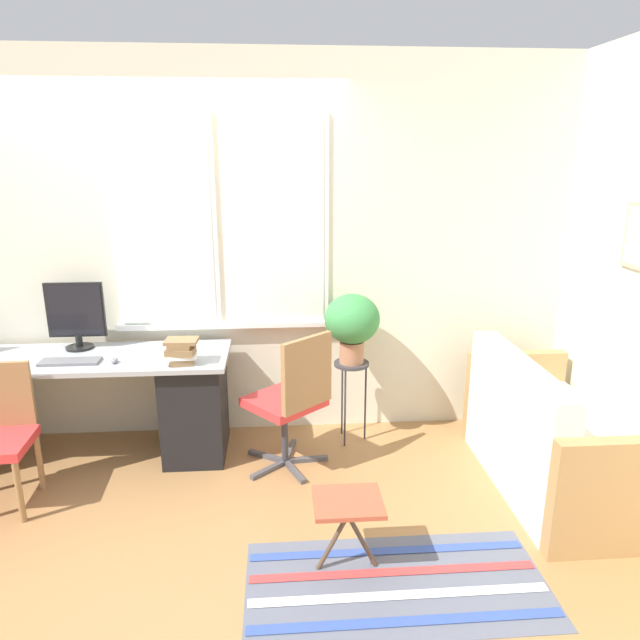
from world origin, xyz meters
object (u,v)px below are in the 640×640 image
couch_loveseat (549,442)px  plant_stand (351,372)px  keyboard (70,362)px  book_stack (181,351)px  office_chair_swivel (292,399)px  mouse (115,360)px  potted_plant (352,322)px  monitor (76,315)px  folding_stool (348,508)px

couch_loveseat → plant_stand: size_ratio=2.33×
couch_loveseat → keyboard: bearing=81.0°
book_stack → office_chair_swivel: size_ratio=0.24×
mouse → potted_plant: bearing=8.8°
keyboard → mouse: bearing=-4.8°
book_stack → couch_loveseat: size_ratio=0.16×
keyboard → couch_loveseat: size_ratio=0.27×
monitor → keyboard: bearing=-83.9°
keyboard → couch_loveseat: bearing=-9.0°
book_stack → potted_plant: bearing=14.4°
folding_stool → monitor: bearing=139.8°
couch_loveseat → potted_plant: size_ratio=2.83×
potted_plant → keyboard: bearing=-173.3°
mouse → book_stack: book_stack is taller
monitor → couch_loveseat: (3.04, -0.77, -0.67)m
book_stack → office_chair_swivel: bearing=-6.0°
mouse → office_chair_swivel: size_ratio=0.07×
mouse → potted_plant: size_ratio=0.14×
couch_loveseat → plant_stand: (-1.15, 0.69, 0.23)m
folding_stool → keyboard: bearing=145.6°
couch_loveseat → potted_plant: 1.48m
office_chair_swivel → plant_stand: (0.43, 0.36, 0.03)m
book_stack → folding_stool: size_ratio=0.58×
potted_plant → plant_stand: bearing=90.0°
monitor → mouse: monitor is taller
mouse → folding_stool: bearing=-39.0°
mouse → office_chair_swivel: 1.16m
monitor → couch_loveseat: bearing=-14.3°
keyboard → book_stack: size_ratio=1.63×
keyboard → plant_stand: (1.85, 0.22, -0.21)m
office_chair_swivel → potted_plant: potted_plant is taller
folding_stool → plant_stand: bearing=82.1°
couch_loveseat → plant_stand: 1.37m
mouse → plant_stand: 1.60m
monitor → office_chair_swivel: bearing=-16.9°
monitor → keyboard: monitor is taller
book_stack → folding_stool: (0.94, -1.06, -0.47)m
monitor → plant_stand: monitor is taller
monitor → book_stack: monitor is taller
monitor → mouse: 0.50m
book_stack → office_chair_swivel: office_chair_swivel is taller
folding_stool → potted_plant: bearing=82.1°
folding_stool → couch_loveseat: bearing=26.2°
couch_loveseat → folding_stool: (-1.34, -0.66, 0.05)m
keyboard → plant_stand: keyboard is taller
potted_plant → couch_loveseat: bearing=-31.1°
monitor → potted_plant: size_ratio=0.94×
monitor → folding_stool: bearing=-40.2°
monitor → couch_loveseat: size_ratio=0.33×
keyboard → potted_plant: bearing=6.7°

